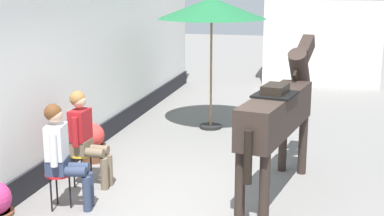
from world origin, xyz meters
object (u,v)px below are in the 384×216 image
(saddled_horse_center, at_px, (279,111))
(flower_planter_far, at_px, (92,142))
(seated_visitor_far, at_px, (85,134))
(spare_stool_white, at_px, (260,130))
(cafe_parasol, at_px, (212,9))
(seated_visitor_near, at_px, (62,151))

(saddled_horse_center, bearing_deg, flower_planter_far, 169.52)
(seated_visitor_far, distance_m, spare_stool_white, 3.12)
(cafe_parasol, bearing_deg, flower_planter_far, -120.60)
(seated_visitor_near, height_order, cafe_parasol, cafe_parasol)
(seated_visitor_near, relative_size, cafe_parasol, 0.54)
(flower_planter_far, distance_m, cafe_parasol, 3.50)
(cafe_parasol, xyz_separation_m, spare_stool_white, (1.13, -1.32, -1.96))
(seated_visitor_far, xyz_separation_m, flower_planter_far, (-0.35, 1.00, -0.44))
(seated_visitor_far, xyz_separation_m, saddled_horse_center, (2.68, 0.44, 0.38))
(cafe_parasol, bearing_deg, spare_stool_white, -49.30)
(seated_visitor_far, relative_size, cafe_parasol, 0.54)
(seated_visitor_far, relative_size, saddled_horse_center, 0.47)
(flower_planter_far, distance_m, spare_stool_white, 2.83)
(cafe_parasol, distance_m, spare_stool_white, 2.62)
(flower_planter_far, bearing_deg, seated_visitor_near, -77.19)
(seated_visitor_near, relative_size, flower_planter_far, 2.17)
(seated_visitor_far, height_order, cafe_parasol, cafe_parasol)
(saddled_horse_center, relative_size, flower_planter_far, 4.64)
(seated_visitor_far, bearing_deg, spare_stool_white, 43.67)
(seated_visitor_far, distance_m, cafe_parasol, 3.96)
(cafe_parasol, height_order, spare_stool_white, cafe_parasol)
(seated_visitor_near, height_order, flower_planter_far, seated_visitor_near)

